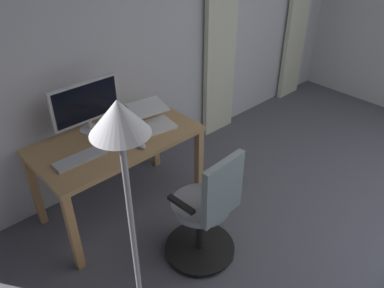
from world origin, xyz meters
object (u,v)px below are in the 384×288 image
object	(u,v)px
floor_lamp	(126,178)
computer_keyboard	(80,158)
computer_mouse	(141,145)
desk	(117,148)
laptop	(152,119)
cell_phone_face_up	(114,141)
cell_phone_by_monitor	(131,113)
computer_monitor	(86,104)
office_chair	(207,213)

from	to	relation	value
floor_lamp	computer_keyboard	bearing A→B (deg)	-103.65
computer_mouse	desk	bearing A→B (deg)	-74.26
laptop	cell_phone_face_up	world-z (taller)	laptop
computer_keyboard	computer_mouse	size ratio (longest dim) A/B	4.00
cell_phone_by_monitor	computer_mouse	bearing A→B (deg)	84.18
desk	cell_phone_by_monitor	xyz separation A→B (m)	(-0.33, -0.26, 0.10)
computer_monitor	laptop	world-z (taller)	computer_monitor
cell_phone_face_up	cell_phone_by_monitor	bearing A→B (deg)	-118.53
computer_monitor	floor_lamp	world-z (taller)	floor_lamp
computer_keyboard	laptop	world-z (taller)	laptop
computer_keyboard	cell_phone_face_up	distance (m)	0.33
cell_phone_by_monitor	office_chair	bearing A→B (deg)	103.11
floor_lamp	laptop	bearing A→B (deg)	-130.91
computer_monitor	cell_phone_face_up	world-z (taller)	computer_monitor
laptop	cell_phone_face_up	bearing A→B (deg)	8.88
desk	office_chair	distance (m)	0.94
floor_lamp	cell_phone_face_up	bearing A→B (deg)	-117.49
laptop	cell_phone_by_monitor	bearing A→B (deg)	-77.72
desk	laptop	bearing A→B (deg)	173.74
desk	cell_phone_face_up	bearing A→B (deg)	43.59
computer_mouse	floor_lamp	bearing A→B (deg)	52.64
computer_monitor	office_chair	bearing A→B (deg)	102.02
computer_monitor	cell_phone_by_monitor	world-z (taller)	computer_monitor
computer_keyboard	laptop	size ratio (longest dim) A/B	0.99
computer_keyboard	office_chair	bearing A→B (deg)	122.31
computer_keyboard	computer_mouse	distance (m)	0.46
computer_mouse	computer_monitor	bearing A→B (deg)	-72.74
computer_mouse	floor_lamp	world-z (taller)	floor_lamp
office_chair	computer_monitor	world-z (taller)	computer_monitor
office_chair	computer_monitor	size ratio (longest dim) A/B	1.65
computer_keyboard	computer_mouse	world-z (taller)	computer_mouse
computer_monitor	cell_phone_face_up	distance (m)	0.38
office_chair	cell_phone_face_up	xyz separation A→B (m)	(0.20, -0.87, 0.31)
computer_mouse	cell_phone_by_monitor	bearing A→B (deg)	-117.32
computer_monitor	computer_keyboard	bearing A→B (deg)	50.35
cell_phone_face_up	floor_lamp	size ratio (longest dim) A/B	0.08
desk	floor_lamp	distance (m)	1.49
laptop	cell_phone_by_monitor	xyz separation A→B (m)	(0.02, -0.29, -0.05)
office_chair	desk	bearing A→B (deg)	96.29
computer_mouse	cell_phone_by_monitor	distance (m)	0.57
computer_mouse	cell_phone_by_monitor	xyz separation A→B (m)	(-0.26, -0.51, -0.01)
office_chair	computer_monitor	distance (m)	1.31
computer_monitor	computer_keyboard	distance (m)	0.49
computer_monitor	laptop	distance (m)	0.56
desk	computer_keyboard	size ratio (longest dim) A/B	3.35
desk	laptop	size ratio (longest dim) A/B	3.33
desk	cell_phone_by_monitor	size ratio (longest dim) A/B	9.29
laptop	cell_phone_face_up	distance (m)	0.39
cell_phone_by_monitor	floor_lamp	size ratio (longest dim) A/B	0.08
cell_phone_by_monitor	floor_lamp	xyz separation A→B (m)	(0.96, 1.42, 0.59)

